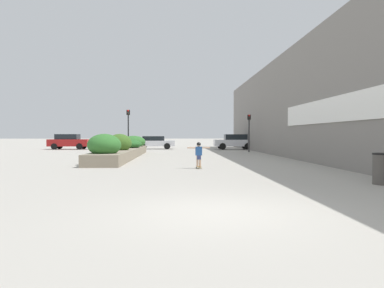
% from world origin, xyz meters
% --- Properties ---
extents(ground_plane, '(300.00, 300.00, 0.00)m').
position_xyz_m(ground_plane, '(0.00, 0.00, 0.00)').
color(ground_plane, '#ADA89E').
extents(building_wall_right, '(0.67, 46.34, 7.27)m').
position_xyz_m(building_wall_right, '(6.78, 17.83, 3.63)').
color(building_wall_right, gray).
rests_on(building_wall_right, ground_plane).
extents(planter_box, '(2.03, 15.84, 1.61)m').
position_xyz_m(planter_box, '(-4.53, 18.24, 0.59)').
color(planter_box, gray).
rests_on(planter_box, ground_plane).
extents(skateboard, '(0.26, 0.59, 0.09)m').
position_xyz_m(skateboard, '(0.12, 9.69, 0.07)').
color(skateboard, olive).
rests_on(skateboard, ground_plane).
extents(skateboarder, '(1.05, 0.19, 1.12)m').
position_xyz_m(skateboarder, '(0.12, 9.69, 0.77)').
color(skateboarder, tan).
rests_on(skateboarder, skateboard).
extents(trash_bin, '(0.56, 0.56, 0.98)m').
position_xyz_m(trash_bin, '(5.49, 3.93, 0.49)').
color(trash_bin, '#514C47').
rests_on(trash_bin, ground_plane).
extents(car_leftmost, '(4.22, 2.04, 1.40)m').
position_xyz_m(car_leftmost, '(-3.31, 33.51, 0.75)').
color(car_leftmost, silver).
rests_on(car_leftmost, ground_plane).
extents(car_center_left, '(4.21, 2.00, 1.63)m').
position_xyz_m(car_center_left, '(-12.49, 33.12, 0.85)').
color(car_center_left, maroon).
rests_on(car_center_left, ground_plane).
extents(car_center_right, '(4.14, 1.89, 1.52)m').
position_xyz_m(car_center_right, '(14.03, 29.79, 0.81)').
color(car_center_right, black).
rests_on(car_center_right, ground_plane).
extents(car_rightmost, '(4.24, 1.86, 1.61)m').
position_xyz_m(car_rightmost, '(5.22, 32.10, 0.84)').
color(car_rightmost, silver).
rests_on(car_rightmost, ground_plane).
extents(traffic_light_left, '(0.28, 0.30, 3.73)m').
position_xyz_m(traffic_light_left, '(-5.14, 25.40, 2.52)').
color(traffic_light_left, black).
rests_on(traffic_light_left, ground_plane).
extents(traffic_light_right, '(0.28, 0.30, 3.37)m').
position_xyz_m(traffic_light_right, '(5.61, 26.08, 2.30)').
color(traffic_light_right, black).
rests_on(traffic_light_right, ground_plane).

